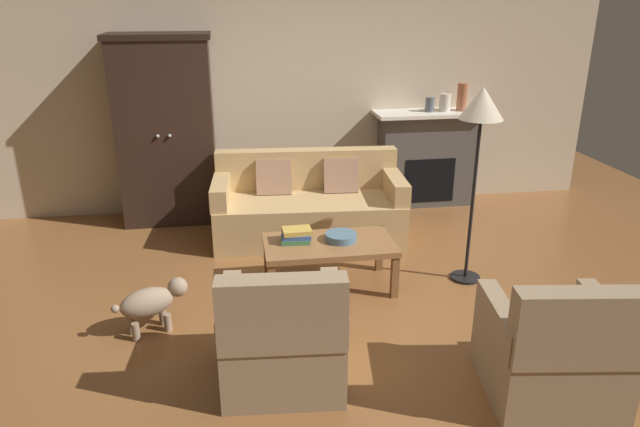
% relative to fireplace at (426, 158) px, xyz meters
% --- Properties ---
extents(ground_plane, '(9.60, 9.60, 0.00)m').
position_rel_fireplace_xyz_m(ground_plane, '(-1.55, -2.30, -0.57)').
color(ground_plane, brown).
extents(back_wall, '(7.20, 0.10, 2.80)m').
position_rel_fireplace_xyz_m(back_wall, '(-1.55, 0.25, 0.83)').
color(back_wall, beige).
rests_on(back_wall, ground).
extents(fireplace, '(1.26, 0.48, 1.12)m').
position_rel_fireplace_xyz_m(fireplace, '(0.00, 0.00, 0.00)').
color(fireplace, '#4C4947').
rests_on(fireplace, ground).
extents(armoire, '(1.06, 0.57, 2.02)m').
position_rel_fireplace_xyz_m(armoire, '(-2.95, -0.08, 0.44)').
color(armoire, black).
rests_on(armoire, ground).
extents(couch, '(1.97, 0.97, 0.86)m').
position_rel_fireplace_xyz_m(couch, '(-1.51, -0.80, -0.25)').
color(couch, tan).
rests_on(couch, ground).
extents(coffee_table, '(1.10, 0.60, 0.42)m').
position_rel_fireplace_xyz_m(coffee_table, '(-1.49, -1.95, -0.20)').
color(coffee_table, olive).
rests_on(coffee_table, ground).
extents(fruit_bowl, '(0.27, 0.27, 0.06)m').
position_rel_fireplace_xyz_m(fruit_bowl, '(-1.39, -1.93, -0.12)').
color(fruit_bowl, slate).
rests_on(fruit_bowl, coffee_table).
extents(book_stack, '(0.26, 0.19, 0.12)m').
position_rel_fireplace_xyz_m(book_stack, '(-1.77, -1.90, -0.09)').
color(book_stack, '#427A4C').
rests_on(book_stack, coffee_table).
extents(mantel_vase_slate, '(0.10, 0.10, 0.16)m').
position_rel_fireplace_xyz_m(mantel_vase_slate, '(-0.00, -0.02, 0.63)').
color(mantel_vase_slate, '#565B66').
rests_on(mantel_vase_slate, fireplace).
extents(mantel_vase_cream, '(0.13, 0.13, 0.20)m').
position_rel_fireplace_xyz_m(mantel_vase_cream, '(0.18, -0.02, 0.65)').
color(mantel_vase_cream, beige).
rests_on(mantel_vase_cream, fireplace).
extents(mantel_vase_terracotta, '(0.12, 0.12, 0.31)m').
position_rel_fireplace_xyz_m(mantel_vase_terracotta, '(0.38, -0.02, 0.71)').
color(mantel_vase_terracotta, '#A86042').
rests_on(mantel_vase_terracotta, fireplace).
extents(armchair_near_left, '(0.83, 0.83, 0.88)m').
position_rel_fireplace_xyz_m(armchair_near_left, '(-2.01, -3.20, -0.25)').
color(armchair_near_left, '#997F60').
rests_on(armchair_near_left, ground).
extents(armchair_near_right, '(0.87, 0.87, 0.88)m').
position_rel_fireplace_xyz_m(armchair_near_right, '(-0.37, -3.61, -0.25)').
color(armchair_near_right, '#997F60').
rests_on(armchair_near_right, ground).
extents(floor_lamp, '(0.36, 0.36, 1.70)m').
position_rel_fireplace_xyz_m(floor_lamp, '(-0.26, -1.99, 0.90)').
color(floor_lamp, black).
rests_on(floor_lamp, ground).
extents(dog, '(0.53, 0.35, 0.39)m').
position_rel_fireplace_xyz_m(dog, '(-2.91, -2.45, -0.32)').
color(dog, gray).
rests_on(dog, ground).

